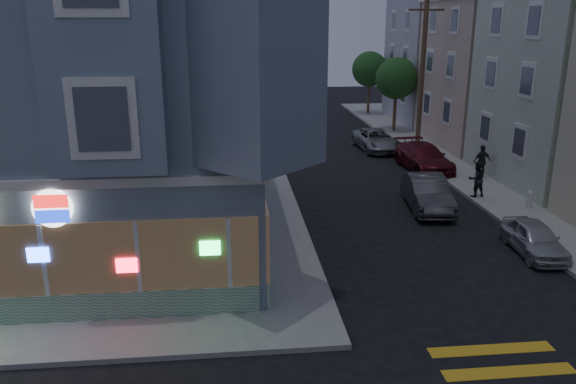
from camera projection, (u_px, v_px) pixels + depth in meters
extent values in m
cube|color=slate|center=(57.00, 87.00, 20.12)|extent=(14.00, 14.00, 11.00)
cube|color=silver|center=(63.00, 132.00, 20.60)|extent=(14.30, 14.30, 0.25)
cube|color=#196B33|center=(4.00, 311.00, 14.90)|extent=(13.60, 0.12, 0.80)
cylinder|color=white|center=(52.00, 208.00, 14.15)|extent=(1.00, 0.12, 1.00)
cube|color=tan|center=(529.00, 74.00, 36.26)|extent=(12.00, 8.60, 9.00)
cube|color=#A7A1B1|center=(472.00, 54.00, 44.60)|extent=(12.00, 8.60, 10.50)
cylinder|color=#4C3826|center=(422.00, 76.00, 34.56)|extent=(0.30, 0.30, 9.00)
cube|color=#4C3826|center=(426.00, 10.00, 33.42)|extent=(2.20, 0.12, 0.12)
cylinder|color=#4C3826|center=(395.00, 109.00, 41.14)|extent=(0.24, 0.24, 3.20)
sphere|color=#1B4E1E|center=(396.00, 78.00, 40.49)|extent=(3.00, 3.00, 3.00)
cylinder|color=#4C3826|center=(369.00, 95.00, 48.74)|extent=(0.24, 0.24, 3.20)
sphere|color=#1B4E1E|center=(370.00, 69.00, 48.10)|extent=(3.00, 3.00, 3.00)
imported|color=black|center=(476.00, 179.00, 25.70)|extent=(0.89, 0.74, 1.66)
imported|color=#26232B|center=(482.00, 161.00, 28.90)|extent=(1.05, 0.59, 1.69)
imported|color=#B0B4B9|center=(534.00, 238.00, 19.78)|extent=(1.62, 3.51, 1.16)
imported|color=#3D4043|center=(427.00, 193.00, 24.47)|extent=(2.04, 4.60, 1.47)
imported|color=maroon|center=(424.00, 157.00, 30.89)|extent=(2.40, 5.11, 1.44)
imported|color=#91969B|center=(376.00, 140.00, 35.73)|extent=(2.43, 4.82, 1.31)
cylinder|color=black|center=(242.00, 206.00, 15.70)|extent=(0.18, 0.18, 5.63)
cube|color=black|center=(241.00, 130.00, 14.82)|extent=(0.45, 0.43, 1.18)
sphere|color=black|center=(240.00, 117.00, 14.54)|extent=(0.23, 0.23, 0.23)
sphere|color=black|center=(241.00, 131.00, 14.65)|extent=(0.23, 0.23, 0.23)
sphere|color=#19F23F|center=(241.00, 145.00, 14.76)|extent=(0.23, 0.23, 0.23)
cube|color=black|center=(253.00, 198.00, 15.45)|extent=(0.42, 0.34, 0.36)
cube|color=#FF2614|center=(253.00, 200.00, 15.34)|extent=(0.25, 0.02, 0.25)
cylinder|color=silver|center=(529.00, 201.00, 24.39)|extent=(0.23, 0.23, 0.56)
sphere|color=silver|center=(530.00, 193.00, 24.29)|extent=(0.24, 0.24, 0.24)
cylinder|color=silver|center=(530.00, 200.00, 24.38)|extent=(0.42, 0.11, 0.11)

